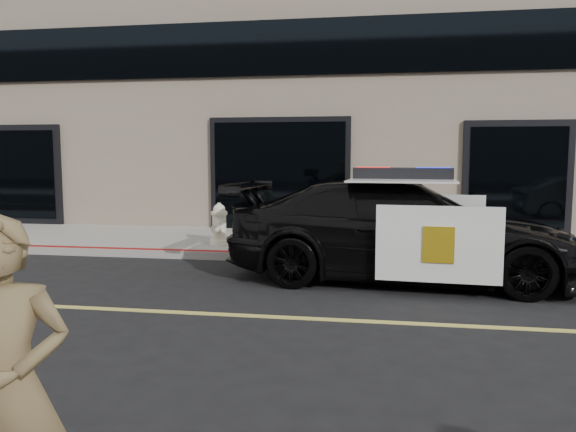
# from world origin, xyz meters

# --- Properties ---
(ground) EXTENTS (120.00, 120.00, 0.00)m
(ground) POSITION_xyz_m (0.00, 0.00, 0.00)
(ground) COLOR black
(ground) RESTS_ON ground
(sidewalk_n) EXTENTS (60.00, 3.50, 0.15)m
(sidewalk_n) POSITION_xyz_m (0.00, 5.25, 0.07)
(sidewalk_n) COLOR gray
(sidewalk_n) RESTS_ON ground
(building_n) EXTENTS (60.00, 7.00, 12.00)m
(building_n) POSITION_xyz_m (0.00, 10.50, 6.00)
(building_n) COLOR #756856
(building_n) RESTS_ON ground
(police_car) EXTENTS (2.91, 5.71, 1.78)m
(police_car) POSITION_xyz_m (1.78, 2.35, 0.80)
(police_car) COLOR black
(police_car) RESTS_ON ground
(fire_hydrant) EXTENTS (0.38, 0.53, 0.85)m
(fire_hydrant) POSITION_xyz_m (-1.78, 4.38, 0.55)
(fire_hydrant) COLOR white
(fire_hydrant) RESTS_ON sidewalk_n
(pedestrian_a) EXTENTS (0.77, 0.68, 1.55)m
(pedestrian_a) POSITION_xyz_m (-0.20, -4.35, 0.93)
(pedestrian_a) COLOR brown
(pedestrian_a) RESTS_ON sidewalk_s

